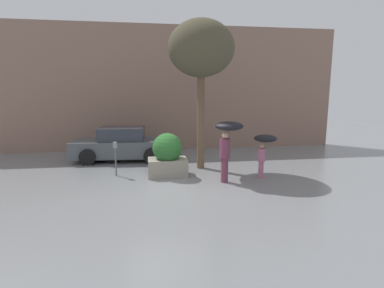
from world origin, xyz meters
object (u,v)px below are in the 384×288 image
person_adult (228,136)px  parking_meter (115,152)px  planter_box (167,156)px  parked_car_near (122,145)px  person_child (264,143)px  street_tree (201,50)px

person_adult → parking_meter: person_adult is taller
planter_box → parking_meter: 1.76m
planter_box → person_adult: bearing=-28.2°
parking_meter → parked_car_near: bearing=89.4°
person_adult → person_child: 1.38m
parked_car_near → street_tree: size_ratio=0.76×
planter_box → parked_car_near: bearing=121.7°
person_adult → parked_car_near: person_adult is taller
person_child → parked_car_near: size_ratio=0.35×
planter_box → parked_car_near: 3.26m
person_adult → parking_meter: bearing=141.9°
street_tree → parking_meter: bearing=-167.8°
parked_car_near → person_adult: bearing=-133.7°
planter_box → person_child: bearing=-12.8°
person_adult → parked_car_near: (-3.53, 3.74, -0.84)m
planter_box → street_tree: (1.30, 0.90, 3.59)m
planter_box → parked_car_near: size_ratio=0.36×
planter_box → street_tree: bearing=34.6°
person_child → parked_car_near: (-4.85, 3.48, -0.53)m
planter_box → parking_meter: size_ratio=1.26×
person_child → planter_box: bearing=178.6°
person_adult → parked_car_near: 5.21m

